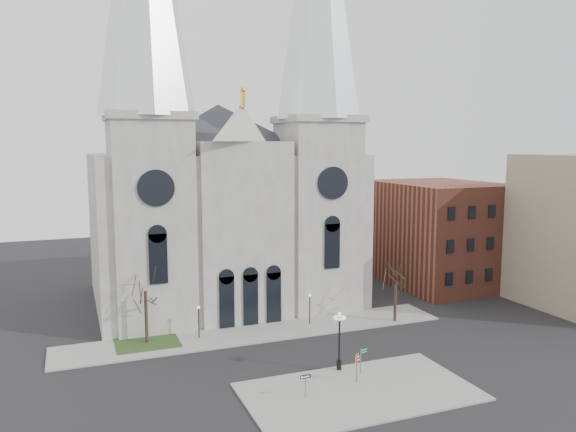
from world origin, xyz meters
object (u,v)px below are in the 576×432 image
object	(u,v)px
street_name_sign	(361,359)
one_way_sign	(305,381)
globe_lamp	(339,334)
stop_sign	(357,361)

from	to	relation	value
street_name_sign	one_way_sign	bearing A→B (deg)	-171.87
globe_lamp	stop_sign	bearing A→B (deg)	-86.23
globe_lamp	street_name_sign	distance (m)	2.74
stop_sign	street_name_sign	size ratio (longest dim) A/B	1.09
street_name_sign	globe_lamp	bearing A→B (deg)	116.30
stop_sign	street_name_sign	world-z (taller)	stop_sign
globe_lamp	one_way_sign	size ratio (longest dim) A/B	2.60
stop_sign	globe_lamp	bearing A→B (deg)	74.59
globe_lamp	street_name_sign	size ratio (longest dim) A/B	2.26
stop_sign	one_way_sign	distance (m)	5.15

